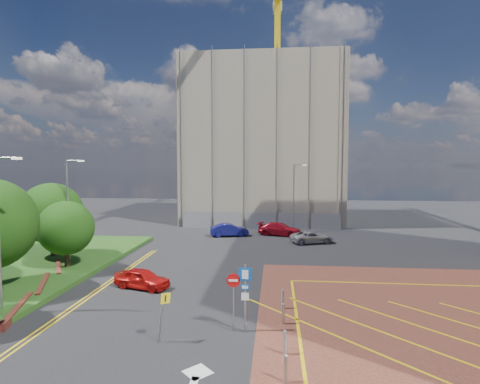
# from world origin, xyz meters

# --- Properties ---
(ground) EXTENTS (140.00, 140.00, 0.00)m
(ground) POSITION_xyz_m (0.00, 0.00, 0.00)
(ground) COLOR black
(ground) RESTS_ON ground
(retaining_wall) EXTENTS (6.06, 20.33, 0.40)m
(retaining_wall) POSITION_xyz_m (-11.80, 2.00, 0.20)
(retaining_wall) COLOR maroon
(retaining_wall) RESTS_ON ground
(tree_c) EXTENTS (4.00, 4.00, 4.90)m
(tree_c) POSITION_xyz_m (-13.50, 10.00, 3.19)
(tree_c) COLOR #3D2B1C
(tree_c) RESTS_ON grass_bed
(tree_d) EXTENTS (5.00, 5.00, 6.08)m
(tree_d) POSITION_xyz_m (-16.50, 13.00, 3.87)
(tree_d) COLOR #3D2B1C
(tree_d) RESTS_ON grass_bed
(lamp_left_far) EXTENTS (1.53, 0.16, 8.00)m
(lamp_left_far) POSITION_xyz_m (-14.42, 12.00, 4.66)
(lamp_left_far) COLOR #9EA0A8
(lamp_left_far) RESTS_ON grass_bed
(lamp_back) EXTENTS (1.53, 0.16, 8.00)m
(lamp_back) POSITION_xyz_m (4.08, 28.00, 4.36)
(lamp_back) COLOR #9EA0A8
(lamp_back) RESTS_ON ground
(sign_cluster) EXTENTS (1.17, 0.12, 3.20)m
(sign_cluster) POSITION_xyz_m (0.30, 0.98, 1.95)
(sign_cluster) COLOR #9EA0A8
(sign_cluster) RESTS_ON ground
(warning_sign) EXTENTS (0.58, 0.38, 2.25)m
(warning_sign) POSITION_xyz_m (-3.01, -0.42, 1.43)
(warning_sign) COLOR #9EA0A8
(warning_sign) RESTS_ON ground
(bollard_row) EXTENTS (0.14, 11.14, 0.90)m
(bollard_row) POSITION_xyz_m (2.30, -1.67, 0.47)
(bollard_row) COLOR #9EA0A8
(bollard_row) RESTS_ON forecourt
(construction_building) EXTENTS (21.20, 19.20, 22.00)m
(construction_building) POSITION_xyz_m (0.00, 40.00, 11.00)
(construction_building) COLOR #ADA28E
(construction_building) RESTS_ON ground
(tower_crane) EXTENTS (1.60, 35.00, 35.40)m
(tower_crane) POSITION_xyz_m (2.00, 39.44, 25.85)
(tower_crane) COLOR yellow
(tower_crane) RESTS_ON ground
(construction_fence) EXTENTS (21.60, 0.06, 2.00)m
(construction_fence) POSITION_xyz_m (1.00, 30.00, 1.00)
(construction_fence) COLOR gray
(construction_fence) RESTS_ON ground
(car_red_left) EXTENTS (3.90, 2.42, 1.24)m
(car_red_left) POSITION_xyz_m (-6.54, 6.65, 0.62)
(car_red_left) COLOR red
(car_red_left) RESTS_ON ground
(car_blue_back) EXTENTS (4.43, 2.48, 1.38)m
(car_blue_back) POSITION_xyz_m (-3.20, 24.64, 0.69)
(car_blue_back) COLOR navy
(car_blue_back) RESTS_ON ground
(car_red_back) EXTENTS (5.20, 3.12, 1.41)m
(car_red_back) POSITION_xyz_m (2.38, 25.65, 0.71)
(car_red_back) COLOR #A00D1B
(car_red_back) RESTS_ON ground
(car_silver_back) EXTENTS (4.73, 3.27, 1.20)m
(car_silver_back) POSITION_xyz_m (5.57, 21.76, 0.60)
(car_silver_back) COLOR #ADAEB4
(car_silver_back) RESTS_ON ground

